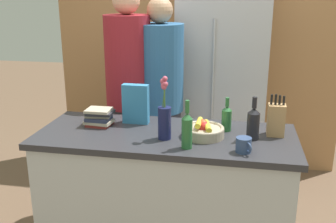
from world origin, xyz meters
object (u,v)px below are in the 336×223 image
at_px(refrigerator, 221,84).
at_px(bottle_vinegar, 253,123).
at_px(bottle_wine, 227,118).
at_px(knife_block, 276,120).
at_px(cereal_box, 136,104).
at_px(flower_vase, 164,117).
at_px(bottle_oil, 187,130).
at_px(person_in_blue, 160,94).
at_px(person_at_sink, 129,89).
at_px(fruit_bowl, 203,130).
at_px(coffee_mug, 244,145).
at_px(book_stack, 99,117).

distance_m(refrigerator, bottle_vinegar, 1.32).
xyz_separation_m(refrigerator, bottle_wine, (0.09, -1.16, 0.04)).
relative_size(refrigerator, knife_block, 7.05).
relative_size(cereal_box, bottle_wine, 1.22).
bearing_deg(bottle_wine, cereal_box, 175.98).
distance_m(flower_vase, bottle_wine, 0.42).
height_order(refrigerator, bottle_oil, refrigerator).
bearing_deg(flower_vase, bottle_vinegar, 9.22).
relative_size(bottle_wine, person_in_blue, 0.13).
bearing_deg(person_at_sink, fruit_bowl, -25.28).
bearing_deg(flower_vase, coffee_mug, -15.01).
distance_m(bottle_oil, bottle_vinegar, 0.43).
bearing_deg(fruit_bowl, refrigerator, 88.31).
bearing_deg(fruit_bowl, coffee_mug, -39.72).
relative_size(bottle_oil, person_in_blue, 0.16).
relative_size(knife_block, coffee_mug, 2.34).
distance_m(bottle_wine, person_in_blue, 0.81).
bearing_deg(refrigerator, bottle_wine, -85.32).
xyz_separation_m(bottle_vinegar, person_in_blue, (-0.72, 0.72, -0.04)).
bearing_deg(bottle_oil, person_in_blue, 110.38).
bearing_deg(flower_vase, bottle_wine, 30.66).
relative_size(knife_block, cereal_box, 0.99).
height_order(fruit_bowl, bottle_vinegar, bottle_vinegar).
bearing_deg(person_in_blue, bottle_vinegar, -72.33).
height_order(fruit_bowl, person_at_sink, person_at_sink).
xyz_separation_m(bottle_vinegar, bottle_wine, (-0.16, 0.13, -0.02)).
height_order(knife_block, cereal_box, cereal_box).
bearing_deg(person_at_sink, bottle_vinegar, -14.57).
distance_m(knife_block, bottle_vinegar, 0.17).
distance_m(refrigerator, knife_block, 1.26).
bearing_deg(bottle_oil, bottle_vinegar, 29.06).
bearing_deg(bottle_wine, fruit_bowl, -133.72).
relative_size(knife_block, flower_vase, 0.68).
xyz_separation_m(flower_vase, bottle_wine, (0.36, 0.22, -0.05)).
relative_size(person_at_sink, person_in_blue, 1.04).
relative_size(flower_vase, bottle_oil, 1.37).
bearing_deg(person_in_blue, bottle_wine, -74.02).
bearing_deg(bottle_oil, fruit_bowl, 68.89).
bearing_deg(bottle_vinegar, flower_vase, -170.78).
bearing_deg(fruit_bowl, person_in_blue, 119.99).
height_order(book_stack, bottle_wine, bottle_wine).
distance_m(cereal_box, coffee_mug, 0.82).
distance_m(knife_block, person_in_blue, 1.06).
bearing_deg(coffee_mug, fruit_bowl, 140.28).
xyz_separation_m(refrigerator, knife_block, (0.40, -1.19, 0.06)).
distance_m(coffee_mug, person_in_blue, 1.14).
height_order(flower_vase, bottle_wine, flower_vase).
bearing_deg(person_in_blue, bottle_oil, -96.85).
bearing_deg(coffee_mug, bottle_wine, 107.98).
bearing_deg(coffee_mug, flower_vase, 164.99).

